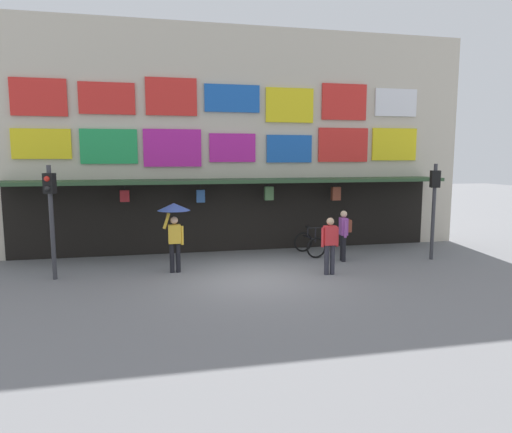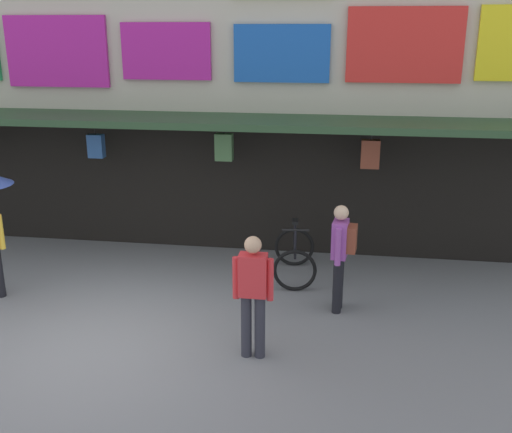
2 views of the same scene
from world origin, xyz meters
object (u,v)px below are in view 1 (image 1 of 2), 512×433
pedestrian_in_yellow (330,241)px  bicycle_parked (310,244)px  traffic_light_near (51,204)px  pedestrian_with_umbrella (174,218)px  pedestrian_in_blue (344,232)px  traffic_light_far (434,196)px

pedestrian_in_yellow → bicycle_parked: bearing=83.3°
traffic_light_near → pedestrian_with_umbrella: size_ratio=1.54×
traffic_light_near → pedestrian_in_blue: (8.84, 0.39, -1.16)m
pedestrian_with_umbrella → traffic_light_near: bearing=-178.8°
pedestrian_in_yellow → pedestrian_with_umbrella: bearing=165.0°
traffic_light_far → bicycle_parked: 4.44m
traffic_light_far → pedestrian_in_blue: traffic_light_far is taller
traffic_light_far → pedestrian_in_yellow: traffic_light_far is taller
traffic_light_far → bicycle_parked: bearing=158.2°
pedestrian_in_yellow → pedestrian_with_umbrella: (-4.40, 1.18, 0.66)m
traffic_light_far → pedestrian_in_yellow: (-4.10, -1.13, -1.16)m
traffic_light_near → pedestrian_with_umbrella: (3.34, 0.07, -0.50)m
pedestrian_in_blue → traffic_light_far: bearing=-7.1°
traffic_light_near → pedestrian_in_yellow: size_ratio=1.90×
traffic_light_far → pedestrian_with_umbrella: bearing=179.7°
traffic_light_near → traffic_light_far: size_ratio=1.00×
pedestrian_with_umbrella → traffic_light_far: bearing=-0.3°
traffic_light_near → traffic_light_far: bearing=0.1°
traffic_light_near → bicycle_parked: (8.06, 1.54, -1.75)m
bicycle_parked → pedestrian_in_yellow: 2.73m
pedestrian_with_umbrella → pedestrian_in_blue: pedestrian_with_umbrella is taller
traffic_light_near → pedestrian_in_yellow: traffic_light_near is taller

